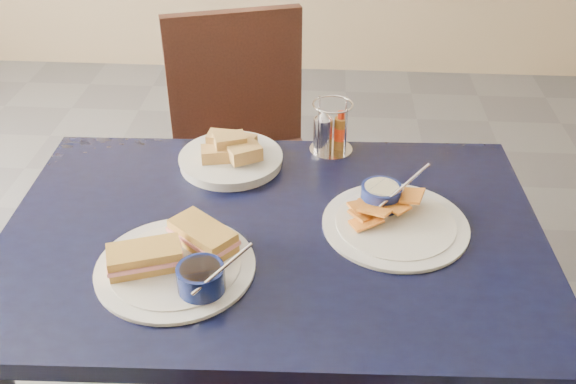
# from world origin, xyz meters

# --- Properties ---
(dining_table) EXTENTS (1.18, 0.81, 0.75)m
(dining_table) POSITION_xyz_m (-0.21, -0.11, 0.68)
(dining_table) COLOR black
(dining_table) RESTS_ON ground
(chair_far) EXTENTS (0.55, 0.55, 0.94)m
(chair_far) POSITION_xyz_m (-0.35, 0.64, 0.54)
(chair_far) COLOR black
(chair_far) RESTS_ON ground
(sandwich_plate) EXTENTS (0.32, 0.31, 0.12)m
(sandwich_plate) POSITION_xyz_m (-0.38, -0.25, 0.77)
(sandwich_plate) COLOR white
(sandwich_plate) RESTS_ON dining_table
(plantain_plate) EXTENTS (0.31, 0.31, 0.12)m
(plantain_plate) POSITION_xyz_m (0.04, -0.07, 0.77)
(plantain_plate) COLOR white
(plantain_plate) RESTS_ON dining_table
(bread_basket) EXTENTS (0.25, 0.25, 0.08)m
(bread_basket) POSITION_xyz_m (-0.33, 0.15, 0.77)
(bread_basket) COLOR white
(bread_basket) RESTS_ON dining_table
(condiment_caddy) EXTENTS (0.11, 0.11, 0.14)m
(condiment_caddy) POSITION_xyz_m (-0.09, 0.23, 0.81)
(condiment_caddy) COLOR silver
(condiment_caddy) RESTS_ON dining_table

